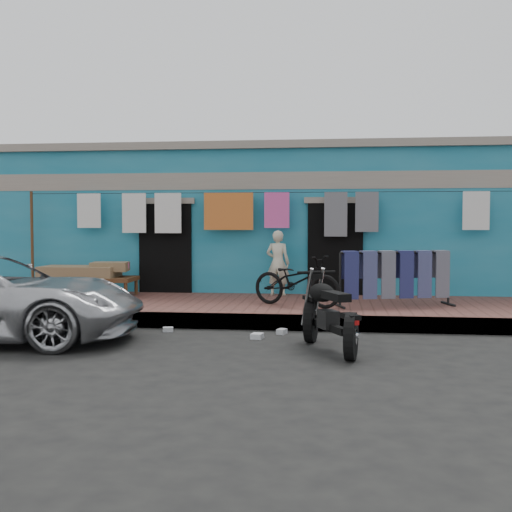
{
  "coord_description": "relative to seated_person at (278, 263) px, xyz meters",
  "views": [
    {
      "loc": [
        1.29,
        -8.48,
        1.7
      ],
      "look_at": [
        0.0,
        2.0,
        1.15
      ],
      "focal_mm": 45.0,
      "sensor_mm": 36.0,
      "label": 1
    }
  ],
  "objects": [
    {
      "name": "jeans_rack",
      "position": [
        2.17,
        -1.39,
        -0.15
      ],
      "size": [
        2.3,
        1.52,
        1.0
      ],
      "primitive_type": null,
      "rotation": [
        0.0,
        0.0,
        0.28
      ],
      "color": "black",
      "rests_on": "sidewalk"
    },
    {
      "name": "seated_person",
      "position": [
        0.0,
        0.0,
        0.0
      ],
      "size": [
        0.51,
        0.39,
        1.3
      ],
      "primitive_type": "imported",
      "rotation": [
        0.0,
        0.0,
        2.97
      ],
      "color": "beige",
      "rests_on": "sidewalk"
    },
    {
      "name": "charpoy",
      "position": [
        -3.69,
        -0.55,
        -0.33
      ],
      "size": [
        1.93,
        0.96,
        0.64
      ],
      "primitive_type": null,
      "rotation": [
        0.0,
        0.0,
        0.02
      ],
      "color": "brown",
      "rests_on": "sidewalk"
    },
    {
      "name": "bicycle",
      "position": [
        0.47,
        -1.6,
        -0.11
      ],
      "size": [
        1.76,
        1.28,
        1.08
      ],
      "primitive_type": "imported",
      "rotation": [
        0.0,
        0.0,
        1.11
      ],
      "color": "black",
      "rests_on": "sidewalk"
    },
    {
      "name": "motorcycle",
      "position": [
        1.06,
        -4.18,
        -0.38
      ],
      "size": [
        1.78,
        2.02,
        1.03
      ],
      "primitive_type": null,
      "rotation": [
        0.0,
        0.0,
        0.44
      ],
      "color": "black",
      "rests_on": "ground"
    },
    {
      "name": "litter_c",
      "position": [
        0.0,
        -3.43,
        -0.86
      ],
      "size": [
        0.19,
        0.22,
        0.08
      ],
      "primitive_type": "cube",
      "rotation": [
        0.0,
        0.0,
        1.39
      ],
      "color": "silver",
      "rests_on": "ground"
    },
    {
      "name": "litter_b",
      "position": [
        0.33,
        -3.0,
        -0.86
      ],
      "size": [
        0.17,
        0.19,
        0.08
      ],
      "primitive_type": "cube",
      "rotation": [
        0.0,
        0.0,
        1.2
      ],
      "color": "silver",
      "rests_on": "ground"
    },
    {
      "name": "ground",
      "position": [
        -0.17,
        -4.2,
        -0.9
      ],
      "size": [
        80.0,
        80.0,
        0.0
      ],
      "primitive_type": "plane",
      "color": "black",
      "rests_on": "ground"
    },
    {
      "name": "building",
      "position": [
        -0.17,
        2.79,
        0.79
      ],
      "size": [
        12.2,
        5.2,
        3.36
      ],
      "color": "teal",
      "rests_on": "ground"
    },
    {
      "name": "clothesline",
      "position": [
        -0.47,
        0.05,
        0.91
      ],
      "size": [
        10.06,
        0.06,
        2.1
      ],
      "color": "brown",
      "rests_on": "sidewalk"
    },
    {
      "name": "sidewalk",
      "position": [
        -0.17,
        -1.2,
        -0.77
      ],
      "size": [
        28.0,
        3.0,
        0.25
      ],
      "primitive_type": "cube",
      "color": "brown",
      "rests_on": "ground"
    },
    {
      "name": "litter_a",
      "position": [
        -1.45,
        -3.0,
        -0.86
      ],
      "size": [
        0.18,
        0.15,
        0.07
      ],
      "primitive_type": "cube",
      "rotation": [
        0.0,
        0.0,
        0.22
      ],
      "color": "silver",
      "rests_on": "ground"
    },
    {
      "name": "curb",
      "position": [
        -0.17,
        -2.65,
        -0.77
      ],
      "size": [
        28.0,
        0.1,
        0.25
      ],
      "primitive_type": "cube",
      "color": "gray",
      "rests_on": "ground"
    }
  ]
}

